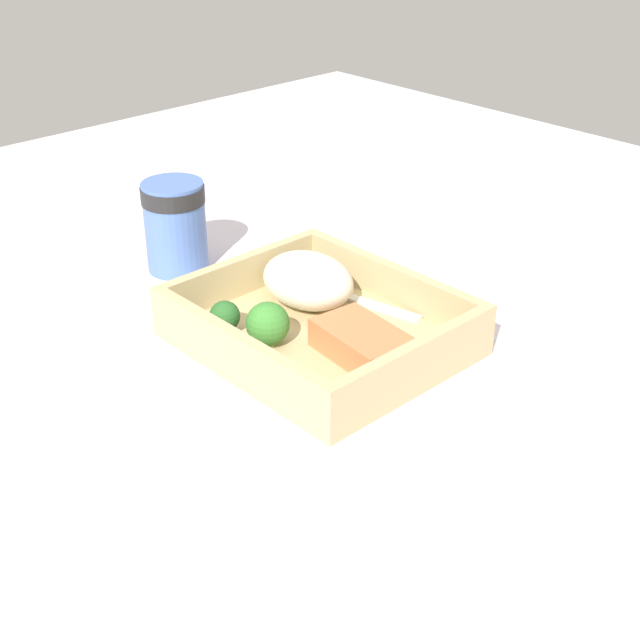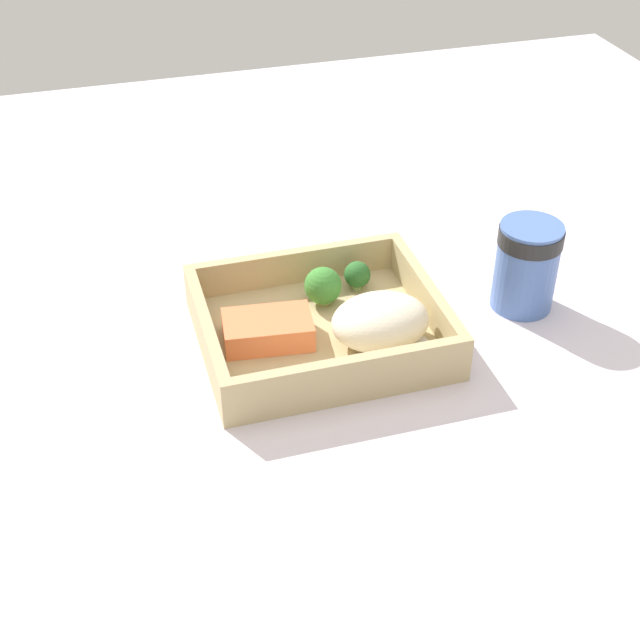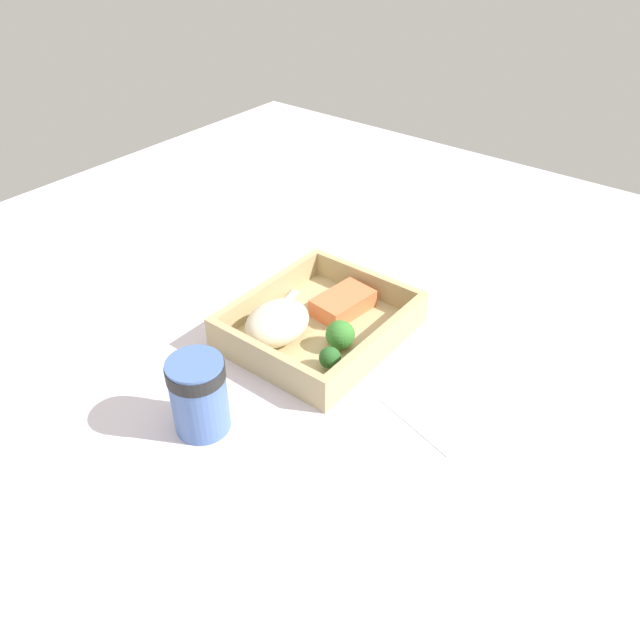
% 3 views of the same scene
% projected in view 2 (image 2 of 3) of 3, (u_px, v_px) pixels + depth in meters
% --- Properties ---
extents(ground_plane, '(1.60, 1.60, 0.02)m').
position_uv_depth(ground_plane, '(320.00, 347.00, 0.97)').
color(ground_plane, silver).
extents(takeout_tray, '(0.25, 0.22, 0.01)m').
position_uv_depth(takeout_tray, '(320.00, 336.00, 0.96)').
color(takeout_tray, tan).
rests_on(takeout_tray, ground_plane).
extents(tray_rim, '(0.25, 0.22, 0.04)m').
position_uv_depth(tray_rim, '(320.00, 316.00, 0.94)').
color(tray_rim, tan).
rests_on(tray_rim, takeout_tray).
extents(salmon_fillet, '(0.10, 0.07, 0.03)m').
position_uv_depth(salmon_fillet, '(267.00, 327.00, 0.93)').
color(salmon_fillet, '#ED7545').
rests_on(salmon_fillet, takeout_tray).
extents(mashed_potatoes, '(0.10, 0.08, 0.05)m').
position_uv_depth(mashed_potatoes, '(380.00, 321.00, 0.92)').
color(mashed_potatoes, beige).
rests_on(mashed_potatoes, takeout_tray).
extents(broccoli_floret_1, '(0.04, 0.04, 0.04)m').
position_uv_depth(broccoli_floret_1, '(323.00, 286.00, 0.98)').
color(broccoli_floret_1, '#809951').
rests_on(broccoli_floret_1, takeout_tray).
extents(broccoli_floret_2, '(0.03, 0.03, 0.03)m').
position_uv_depth(broccoli_floret_2, '(357.00, 275.00, 1.01)').
color(broccoli_floret_2, '#7D9E5B').
rests_on(broccoli_floret_2, takeout_tray).
extents(fork, '(0.16, 0.05, 0.00)m').
position_uv_depth(fork, '(374.00, 363.00, 0.91)').
color(fork, silver).
rests_on(fork, takeout_tray).
extents(paper_cup, '(0.07, 0.07, 0.10)m').
position_uv_depth(paper_cup, '(528.00, 262.00, 0.98)').
color(paper_cup, '#4C6EB3').
rests_on(paper_cup, ground_plane).
extents(receipt_slip, '(0.12, 0.15, 0.00)m').
position_uv_depth(receipt_slip, '(298.00, 235.00, 1.13)').
color(receipt_slip, white).
rests_on(receipt_slip, ground_plane).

